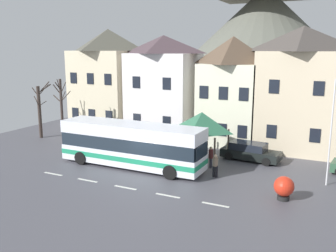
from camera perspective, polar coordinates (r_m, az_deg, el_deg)
ground_plane at (r=26.18m, az=-3.51°, el=-7.64°), size 40.00×60.00×0.07m
townhouse_00 at (r=41.30m, az=-8.95°, el=7.01°), size 6.41×6.61×10.68m
townhouse_01 at (r=37.12m, az=-0.68°, el=6.04°), size 6.40×5.12×9.91m
townhouse_02 at (r=34.53m, az=9.72°, el=5.28°), size 5.28×5.07×9.72m
townhouse_03 at (r=33.48m, az=19.50°, el=5.23°), size 6.66×5.37×10.48m
hilltop_castle at (r=54.59m, az=14.20°, el=12.02°), size 36.30×36.30×24.19m
transit_bus at (r=27.70m, az=-5.61°, el=-2.95°), size 11.15×2.72×3.27m
bus_shelter at (r=28.72m, az=5.18°, el=0.61°), size 3.60×3.60×3.89m
parked_car_00 at (r=36.25m, az=-10.06°, el=-1.15°), size 4.47×2.35×1.36m
parked_car_02 at (r=30.17m, az=12.41°, el=-3.85°), size 4.69×2.21×1.40m
pedestrian_00 at (r=27.67m, az=6.56°, el=-4.49°), size 0.34×0.34×1.62m
pedestrian_01 at (r=25.79m, az=7.24°, el=-5.90°), size 0.39×0.36×1.62m
public_bench at (r=32.49m, az=2.72°, el=-2.84°), size 1.57×0.48×0.87m
flagpole at (r=25.44m, az=23.88°, el=0.13°), size 0.95×0.10×6.83m
harbour_buoy at (r=22.91m, az=17.28°, el=-8.89°), size 1.17×1.17×1.42m
bare_tree_00 at (r=35.70m, az=-15.95°, el=2.55°), size 2.22×1.62×5.99m
bare_tree_01 at (r=38.57m, az=-19.00°, el=2.30°), size 1.65×2.34×5.53m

